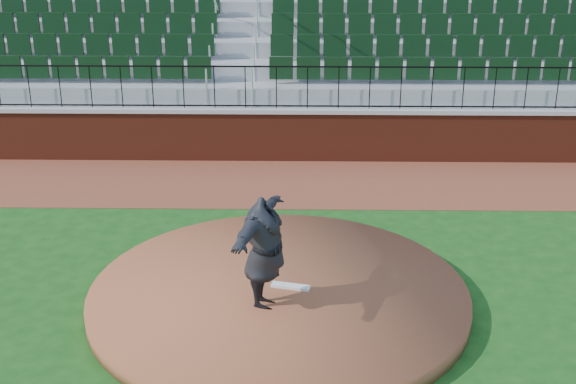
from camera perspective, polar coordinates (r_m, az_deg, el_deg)
The scene contains 10 objects.
ground at distance 12.51m, azimuth -0.12°, elevation -8.08°, with size 90.00×90.00×0.00m, color #164914.
warning_track at distance 17.41m, azimuth 0.22°, elevation 0.74°, with size 34.00×3.20×0.01m, color brown.
field_wall at distance 18.73m, azimuth 0.29°, elevation 4.17°, with size 34.00×0.35×1.20m, color maroon.
wall_cap at distance 18.55m, azimuth 0.29°, elevation 6.09°, with size 34.00×0.45×0.10m, color #B7B7B7.
wall_railing at distance 18.41m, azimuth 0.29°, elevation 7.74°, with size 34.00×0.05×1.00m, color black, non-canonical shape.
seating_stands at distance 20.97m, azimuth 0.39°, elevation 10.84°, with size 34.00×5.10×4.60m, color gray, non-canonical shape.
concourse_wall at distance 23.66m, azimuth 0.46°, elevation 13.16°, with size 34.00×0.50×5.50m, color maroon.
pitchers_mound at distance 12.41m, azimuth -0.69°, elevation -7.69°, with size 6.04×6.04×0.25m, color brown.
pitching_rubber at distance 12.38m, azimuth 0.20°, elevation -6.99°, with size 0.63×0.16×0.04m, color white.
pitcher at distance 11.49m, azimuth -1.78°, elevation -4.51°, with size 2.19×0.60×1.78m, color black.
Camera 1 is at (0.21, -10.88, 6.17)m, focal length 48.05 mm.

